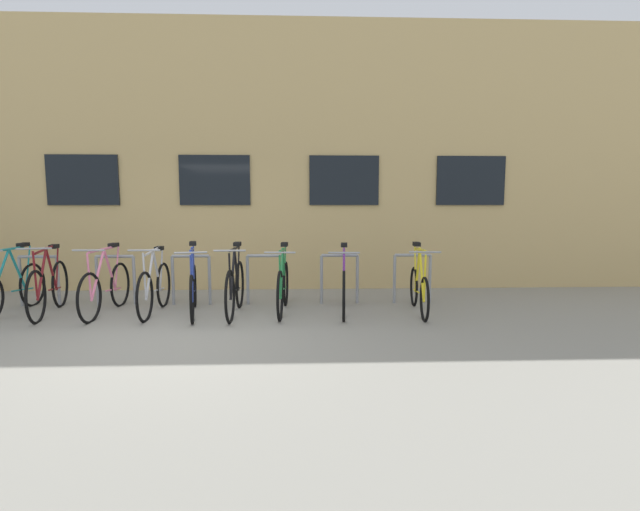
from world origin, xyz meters
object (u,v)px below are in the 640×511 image
bicycle_purple (344,286)px  bicycle_maroon (49,287)px  bicycle_silver (155,287)px  bicycle_pink (106,287)px  bicycle_blue (193,288)px  bicycle_green (283,286)px  bicycle_black (235,287)px  bicycle_yellow (419,288)px  bicycle_teal (12,288)px

bicycle_purple → bicycle_maroon: (-4.38, 0.01, 0.01)m
bicycle_silver → bicycle_maroon: 1.55m
bicycle_pink → bicycle_blue: bearing=-3.0°
bicycle_green → bicycle_black: (-0.70, -0.11, 0.01)m
bicycle_blue → bicycle_maroon: (-2.13, 0.06, 0.02)m
bicycle_silver → bicycle_maroon: bicycle_maroon is taller
bicycle_pink → bicycle_black: bicycle_black is taller
bicycle_silver → bicycle_yellow: bearing=-1.5°
bicycle_green → bicycle_yellow: (2.04, -0.12, -0.02)m
bicycle_yellow → bicycle_silver: bearing=178.5°
bicycle_pink → bicycle_green: 2.63m
bicycle_purple → bicycle_green: bearing=178.8°
bicycle_pink → bicycle_yellow: bearing=-1.5°
bicycle_green → bicycle_black: bearing=-170.9°
bicycle_teal → bicycle_pink: bearing=-2.3°
bicycle_yellow → bicycle_silver: 3.95m
bicycle_pink → bicycle_green: (2.63, -0.00, 0.00)m
bicycle_teal → bicycle_pink: bicycle_teal is taller
bicycle_pink → bicycle_maroon: bearing=-179.7°
bicycle_teal → bicycle_purple: size_ratio=1.00×
bicycle_teal → bicycle_black: (3.33, -0.17, 0.01)m
bicycle_silver → bicycle_teal: bearing=178.1°
bicycle_green → bicycle_silver: 1.91m
bicycle_teal → bicycle_silver: bearing=-1.9°
bicycle_yellow → bicycle_silver: (-3.95, 0.11, 0.02)m
bicycle_black → bicycle_silver: size_ratio=1.02×
bicycle_pink → bicycle_yellow: 4.68m
bicycle_green → bicycle_silver: (-1.91, -0.01, -0.00)m
bicycle_silver → bicycle_maroon: size_ratio=0.94×
bicycle_purple → bicycle_green: bicycle_green is taller
bicycle_pink → bicycle_green: bearing=-0.0°
bicycle_black → bicycle_silver: bicycle_black is taller
bicycle_purple → bicycle_green: size_ratio=1.03×
bicycle_green → bicycle_silver: bicycle_green is taller
bicycle_maroon → bicycle_blue: bearing=-1.7°
bicycle_purple → bicycle_silver: bearing=179.9°
bicycle_silver → bicycle_blue: 0.58m
bicycle_green → bicycle_yellow: size_ratio=1.06×
bicycle_yellow → bicycle_black: size_ratio=0.96×
bicycle_pink → bicycle_blue: (1.30, -0.07, -0.01)m
bicycle_teal → bicycle_silver: (2.13, -0.07, -0.00)m
bicycle_purple → bicycle_black: bearing=-176.7°
bicycle_yellow → bicycle_black: bearing=179.8°
bicycle_purple → bicycle_blue: size_ratio=1.03×
bicycle_pink → bicycle_silver: (0.72, -0.01, -0.00)m
bicycle_purple → bicycle_black: bicycle_black is taller
bicycle_black → bicycle_maroon: 2.76m
bicycle_silver → bicycle_blue: bicycle_blue is taller
bicycle_purple → bicycle_pink: bearing=179.7°
bicycle_black → bicycle_teal: bearing=177.1°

